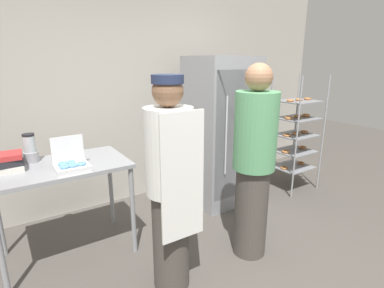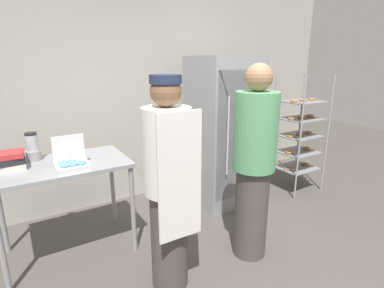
# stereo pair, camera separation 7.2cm
# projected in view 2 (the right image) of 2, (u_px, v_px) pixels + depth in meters

# --- Properties ---
(back_wall) EXTENTS (6.40, 0.12, 3.08)m
(back_wall) POSITION_uv_depth(u_px,v_px,m) (138.00, 81.00, 3.82)
(back_wall) COLOR #ADA89E
(back_wall) RESTS_ON ground_plane
(refrigerator) EXTENTS (0.75, 0.73, 1.84)m
(refrigerator) POSITION_uv_depth(u_px,v_px,m) (223.00, 132.00, 3.76)
(refrigerator) COLOR gray
(refrigerator) RESTS_ON ground_plane
(baking_rack) EXTENTS (0.59, 0.49, 1.61)m
(baking_rack) POSITION_uv_depth(u_px,v_px,m) (300.00, 135.00, 4.13)
(baking_rack) COLOR #93969B
(baking_rack) RESTS_ON ground_plane
(prep_counter) EXTENTS (1.14, 0.71, 0.90)m
(prep_counter) POSITION_uv_depth(u_px,v_px,m) (63.00, 174.00, 2.71)
(prep_counter) COLOR gray
(prep_counter) RESTS_ON ground_plane
(donut_box) EXTENTS (0.27, 0.23, 0.27)m
(donut_box) POSITION_uv_depth(u_px,v_px,m) (72.00, 164.00, 2.52)
(donut_box) COLOR white
(donut_box) RESTS_ON prep_counter
(blender_pitcher) EXTENTS (0.13, 0.13, 0.26)m
(blender_pitcher) POSITION_uv_depth(u_px,v_px,m) (33.00, 148.00, 2.73)
(blender_pitcher) COLOR #99999E
(blender_pitcher) RESTS_ON prep_counter
(binder_stack) EXTENTS (0.28, 0.23, 0.15)m
(binder_stack) POSITION_uv_depth(u_px,v_px,m) (7.00, 161.00, 2.51)
(binder_stack) COLOR silver
(binder_stack) RESTS_ON prep_counter
(person_baker) EXTENTS (0.36, 0.38, 1.70)m
(person_baker) POSITION_uv_depth(u_px,v_px,m) (168.00, 185.00, 2.26)
(person_baker) COLOR #47423D
(person_baker) RESTS_ON ground_plane
(person_customer) EXTENTS (0.38, 0.38, 1.78)m
(person_customer) POSITION_uv_depth(u_px,v_px,m) (254.00, 164.00, 2.66)
(person_customer) COLOR #47423D
(person_customer) RESTS_ON ground_plane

